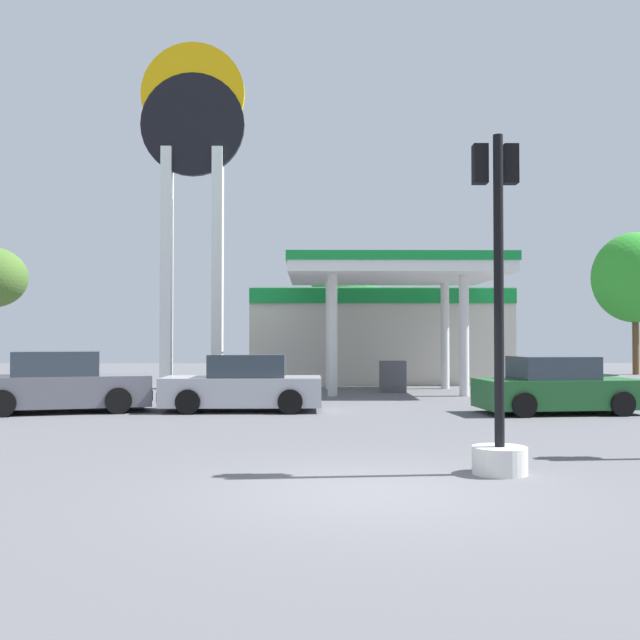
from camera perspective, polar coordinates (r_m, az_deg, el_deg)
ground_plane at (r=9.33m, az=4.10°, el=-13.32°), size 90.00×90.00×0.00m
gas_station at (r=31.58m, az=4.53°, el=-0.86°), size 10.70×12.94×4.64m
station_pole_sign at (r=28.55m, az=-9.97°, el=11.72°), size 3.93×0.56×13.17m
car_0 at (r=19.43m, az=18.13°, el=-5.07°), size 4.20×2.17×1.45m
car_1 at (r=20.00m, az=-19.54°, el=-4.79°), size 4.71×2.93×1.57m
car_2 at (r=19.22m, az=-6.05°, el=-5.12°), size 4.16×1.92×1.48m
traffic_signal_1 at (r=10.65m, az=13.84°, el=-3.74°), size 0.78×0.78×4.83m
tree_1 at (r=37.03m, az=1.98°, el=1.71°), size 3.67×3.67×5.56m
tree_2 at (r=41.19m, az=23.49°, el=3.07°), size 4.35×4.35×7.40m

